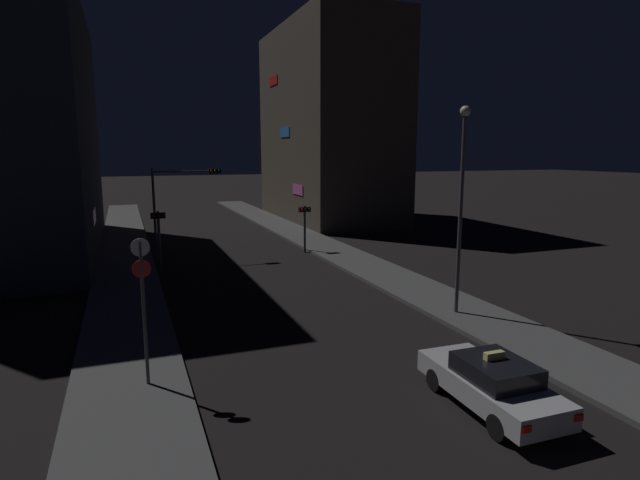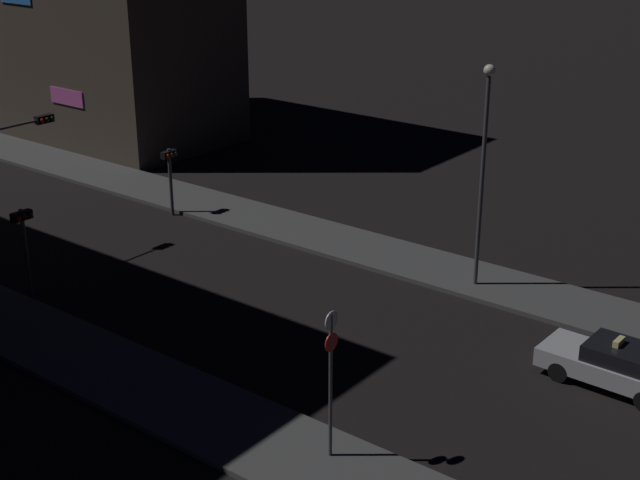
{
  "view_description": "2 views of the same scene",
  "coord_description": "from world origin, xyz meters",
  "px_view_note": "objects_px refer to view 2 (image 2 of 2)",
  "views": [
    {
      "loc": [
        -6.5,
        -3.96,
        6.8
      ],
      "look_at": [
        1.94,
        18.05,
        2.72
      ],
      "focal_mm": 28.68,
      "sensor_mm": 36.0,
      "label": 1
    },
    {
      "loc": [
        -22.63,
        -1.69,
        14.43
      ],
      "look_at": [
        1.94,
        17.45,
        2.26
      ],
      "focal_mm": 51.13,
      "sensor_mm": 36.0,
      "label": 2
    }
  ],
  "objects_px": {
    "taxi": "(614,364)",
    "traffic_light_left_kerb": "(24,235)",
    "traffic_light_overhead": "(0,165)",
    "sign_pole_left": "(331,372)",
    "traffic_light_right_kerb": "(170,167)",
    "street_lamp_near_block": "(484,155)"
  },
  "relations": [
    {
      "from": "traffic_light_right_kerb",
      "to": "sign_pole_left",
      "type": "height_order",
      "value": "sign_pole_left"
    },
    {
      "from": "traffic_light_left_kerb",
      "to": "sign_pole_left",
      "type": "xyz_separation_m",
      "value": [
        -1.37,
        -15.12,
        0.18
      ]
    },
    {
      "from": "traffic_light_overhead",
      "to": "sign_pole_left",
      "type": "relative_size",
      "value": 1.36
    },
    {
      "from": "traffic_light_right_kerb",
      "to": "traffic_light_overhead",
      "type": "bearing_deg",
      "value": 173.46
    },
    {
      "from": "taxi",
      "to": "traffic_light_right_kerb",
      "type": "relative_size",
      "value": 1.4
    },
    {
      "from": "sign_pole_left",
      "to": "street_lamp_near_block",
      "type": "bearing_deg",
      "value": 11.21
    },
    {
      "from": "traffic_light_left_kerb",
      "to": "sign_pole_left",
      "type": "height_order",
      "value": "sign_pole_left"
    },
    {
      "from": "traffic_light_left_kerb",
      "to": "traffic_light_right_kerb",
      "type": "bearing_deg",
      "value": 14.79
    },
    {
      "from": "traffic_light_overhead",
      "to": "sign_pole_left",
      "type": "height_order",
      "value": "traffic_light_overhead"
    },
    {
      "from": "traffic_light_right_kerb",
      "to": "sign_pole_left",
      "type": "distance_m",
      "value": 20.81
    },
    {
      "from": "street_lamp_near_block",
      "to": "taxi",
      "type": "bearing_deg",
      "value": -119.3
    },
    {
      "from": "taxi",
      "to": "traffic_light_left_kerb",
      "type": "distance_m",
      "value": 20.92
    },
    {
      "from": "sign_pole_left",
      "to": "traffic_light_overhead",
      "type": "bearing_deg",
      "value": 81.05
    },
    {
      "from": "traffic_light_overhead",
      "to": "street_lamp_near_block",
      "type": "distance_m",
      "value": 18.73
    },
    {
      "from": "traffic_light_right_kerb",
      "to": "traffic_light_left_kerb",
      "type": "bearing_deg",
      "value": -165.21
    },
    {
      "from": "traffic_light_overhead",
      "to": "traffic_light_right_kerb",
      "type": "bearing_deg",
      "value": -6.54
    },
    {
      "from": "street_lamp_near_block",
      "to": "traffic_light_left_kerb",
      "type": "bearing_deg",
      "value": 131.0
    },
    {
      "from": "taxi",
      "to": "traffic_light_overhead",
      "type": "relative_size",
      "value": 0.77
    },
    {
      "from": "taxi",
      "to": "sign_pole_left",
      "type": "bearing_deg",
      "value": 152.27
    },
    {
      "from": "traffic_light_right_kerb",
      "to": "sign_pole_left",
      "type": "relative_size",
      "value": 0.75
    },
    {
      "from": "sign_pole_left",
      "to": "street_lamp_near_block",
      "type": "xyz_separation_m",
      "value": [
        12.38,
        2.45,
        2.57
      ]
    },
    {
      "from": "traffic_light_left_kerb",
      "to": "traffic_light_right_kerb",
      "type": "xyz_separation_m",
      "value": [
        9.63,
        2.54,
        -0.2
      ]
    }
  ]
}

